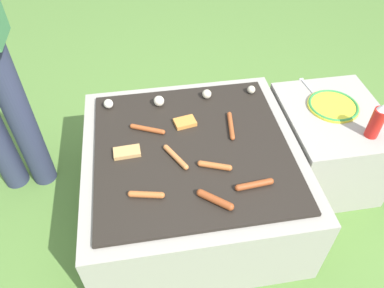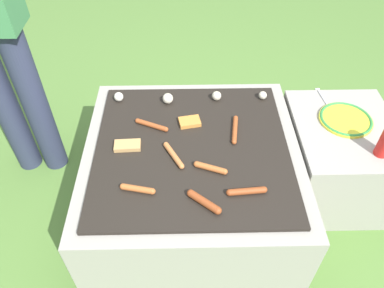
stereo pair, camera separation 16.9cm
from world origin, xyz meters
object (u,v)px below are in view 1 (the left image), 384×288
plate_colorful (333,106)px  fork_utensil (308,87)px  sausage_front_center (215,166)px  condiment_bottle (377,121)px

plate_colorful → fork_utensil: 0.19m
sausage_front_center → fork_utensil: size_ratio=0.77×
plate_colorful → sausage_front_center: bearing=-155.8°
fork_utensil → plate_colorful: bearing=-69.5°
plate_colorful → fork_utensil: bearing=110.5°
fork_utensil → sausage_front_center: bearing=-142.1°
sausage_front_center → plate_colorful: 0.75m
plate_colorful → fork_utensil: (-0.06, 0.17, -0.01)m
sausage_front_center → condiment_bottle: size_ratio=0.78×
sausage_front_center → fork_utensil: sausage_front_center is taller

